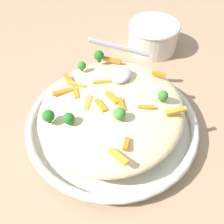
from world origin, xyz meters
name	(u,v)px	position (x,y,z in m)	size (l,w,h in m)	color
ground_plane	(112,130)	(0.00, 0.00, 0.00)	(2.40, 2.40, 0.00)	#9E7F60
serving_bowl	(112,124)	(0.00, 0.00, 0.02)	(0.38, 0.38, 0.04)	silver
pasta_mound	(112,110)	(0.00, 0.00, 0.07)	(0.33, 0.30, 0.07)	beige
carrot_piece_0	(113,96)	(0.00, 0.00, 0.10)	(0.04, 0.01, 0.01)	orange
carrot_piece_1	(101,82)	(-0.03, -0.04, 0.10)	(0.04, 0.01, 0.01)	orange
carrot_piece_2	(76,84)	(-0.01, -0.09, 0.10)	(0.04, 0.01, 0.01)	orange
carrot_piece_3	(121,105)	(0.01, 0.02, 0.10)	(0.03, 0.01, 0.01)	orange
carrot_piece_4	(68,79)	(-0.01, -0.11, 0.10)	(0.03, 0.01, 0.01)	orange
carrot_piece_5	(176,111)	(-0.03, 0.12, 0.10)	(0.04, 0.01, 0.01)	orange
carrot_piece_6	(62,92)	(0.02, -0.10, 0.10)	(0.04, 0.01, 0.01)	orange
carrot_piece_7	(159,74)	(-0.12, 0.06, 0.10)	(0.03, 0.01, 0.01)	orange
carrot_piece_8	(112,60)	(-0.12, -0.06, 0.10)	(0.04, 0.01, 0.01)	orange
carrot_piece_9	(146,107)	(-0.01, 0.07, 0.10)	(0.03, 0.01, 0.01)	orange
carrot_piece_10	(76,93)	(0.02, -0.08, 0.10)	(0.03, 0.01, 0.01)	orange
carrot_piece_11	(101,105)	(0.03, -0.01, 0.10)	(0.03, 0.01, 0.01)	orange
carrot_piece_12	(126,144)	(0.08, 0.07, 0.10)	(0.03, 0.01, 0.01)	orange
carrot_piece_13	(88,103)	(0.03, -0.04, 0.10)	(0.04, 0.01, 0.01)	orange
carrot_piece_14	(118,156)	(0.11, 0.07, 0.10)	(0.04, 0.01, 0.01)	orange
broccoli_floret_0	(119,114)	(0.04, 0.04, 0.11)	(0.02, 0.02, 0.03)	#377928
broccoli_floret_1	(48,116)	(0.10, -0.08, 0.11)	(0.02, 0.02, 0.03)	#205B1C
broccoli_floret_2	(99,56)	(-0.10, -0.09, 0.11)	(0.02, 0.02, 0.03)	#205B1C
broccoli_floret_3	(82,66)	(-0.06, -0.10, 0.11)	(0.02, 0.02, 0.02)	#296820
broccoli_floret_4	(69,119)	(0.09, -0.04, 0.11)	(0.02, 0.02, 0.03)	#205B1C
broccoli_floret_5	(163,96)	(-0.05, 0.09, 0.11)	(0.02, 0.02, 0.02)	#296820
serving_spoon	(121,65)	(-0.09, -0.02, 0.12)	(0.13, 0.13, 0.06)	#B7B7BC
companion_bowl	(153,35)	(-0.34, -0.04, 0.05)	(0.15, 0.15, 0.08)	beige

